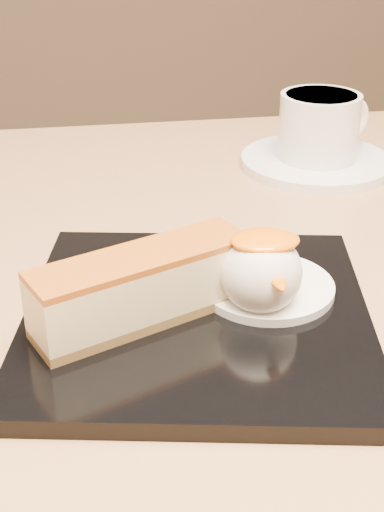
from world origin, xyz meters
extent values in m
cube|color=brown|center=(0.00, 0.00, 0.70)|extent=(0.80, 0.80, 0.04)
cube|color=black|center=(0.04, -0.04, 0.73)|extent=(0.26, 0.26, 0.01)
cube|color=brown|center=(0.00, -0.04, 0.74)|extent=(0.14, 0.09, 0.01)
cube|color=beige|center=(0.00, -0.04, 0.76)|extent=(0.14, 0.09, 0.03)
cube|color=maroon|center=(0.00, -0.04, 0.78)|extent=(0.14, 0.09, 0.00)
cylinder|color=white|center=(0.09, -0.02, 0.73)|extent=(0.09, 0.09, 0.01)
sphere|color=white|center=(0.08, -0.04, 0.76)|extent=(0.05, 0.05, 0.05)
ellipsoid|color=orange|center=(0.08, -0.04, 0.78)|extent=(0.04, 0.03, 0.01)
ellipsoid|color=#2A812A|center=(0.06, 0.00, 0.74)|extent=(0.02, 0.01, 0.00)
ellipsoid|color=#2A812A|center=(0.07, 0.01, 0.74)|extent=(0.02, 0.02, 0.00)
ellipsoid|color=#2A812A|center=(0.05, 0.01, 0.74)|extent=(0.01, 0.02, 0.00)
cylinder|color=white|center=(0.20, 0.23, 0.72)|extent=(0.15, 0.15, 0.01)
cylinder|color=white|center=(0.20, 0.23, 0.76)|extent=(0.08, 0.08, 0.06)
cylinder|color=black|center=(0.20, 0.23, 0.79)|extent=(0.07, 0.07, 0.00)
torus|color=white|center=(0.24, 0.24, 0.76)|extent=(0.05, 0.03, 0.05)
camera|label=1|loc=(-0.03, -0.42, 0.98)|focal=50.00mm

